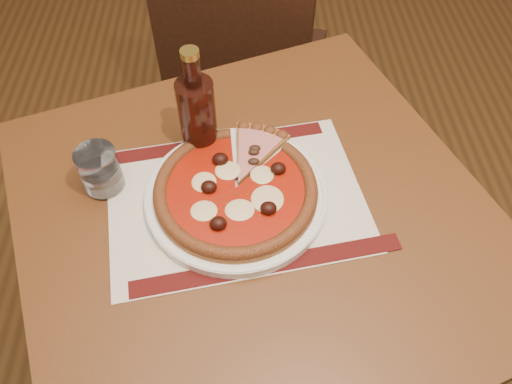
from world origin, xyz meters
TOP-DOWN VIEW (x-y plane):
  - table at (-0.83, 0.27)m, footprint 1.03×1.03m
  - chair_far at (-0.84, 1.00)m, footprint 0.53×0.53m
  - placemat at (-0.87, 0.30)m, footprint 0.49×0.39m
  - plate at (-0.87, 0.30)m, footprint 0.32×0.32m
  - pizza at (-0.87, 0.30)m, footprint 0.28×0.28m
  - ham_slice at (-0.81, 0.39)m, footprint 0.10×0.15m
  - water_glass at (-1.10, 0.34)m, footprint 0.09×0.09m
  - bottle at (-0.93, 0.43)m, footprint 0.07×0.07m

SIDE VIEW (x-z plane):
  - chair_far at x=-0.84m, z-range 0.06..0.97m
  - table at x=-0.83m, z-range 0.27..1.02m
  - placemat at x=-0.87m, z-range 0.75..0.75m
  - plate at x=-0.87m, z-range 0.75..0.77m
  - ham_slice at x=-0.81m, z-range 0.77..0.79m
  - pizza at x=-0.87m, z-range 0.76..0.80m
  - water_glass at x=-1.10m, z-range 0.75..0.84m
  - bottle at x=-0.93m, z-range 0.73..0.95m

